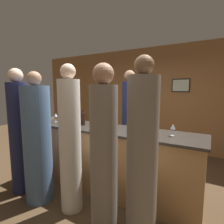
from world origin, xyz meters
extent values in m
plane|color=#4C3823|center=(0.00, 0.00, 0.00)|extent=(14.00, 14.00, 0.00)
cube|color=olive|center=(0.00, 2.49, 1.40)|extent=(8.00, 0.06, 2.80)
cube|color=black|center=(0.70, 2.45, 1.75)|extent=(0.44, 0.02, 0.34)
cube|color=#B7C6B2|center=(0.70, 2.44, 1.75)|extent=(0.39, 0.00, 0.29)
cube|color=#B27F4C|center=(0.00, 0.00, 0.50)|extent=(2.83, 0.63, 0.99)
cube|color=#332D28|center=(0.00, 0.00, 1.01)|extent=(2.89, 0.69, 0.04)
cylinder|color=#1E234C|center=(0.04, 0.72, 0.90)|extent=(0.29, 0.29, 1.80)
sphere|color=#A37556|center=(0.04, 0.72, 1.90)|extent=(0.21, 0.21, 0.21)
cylinder|color=gray|center=(0.84, -0.71, 0.89)|extent=(0.32, 0.32, 1.78)
sphere|color=brown|center=(0.84, -0.71, 1.87)|extent=(0.19, 0.19, 0.19)
cylinder|color=silver|center=(-0.17, -0.68, 0.88)|extent=(0.29, 0.29, 1.77)
sphere|color=beige|center=(-0.17, -0.68, 1.87)|extent=(0.20, 0.20, 0.20)
cylinder|color=gray|center=(0.44, -0.81, 0.84)|extent=(0.30, 0.30, 1.69)
sphere|color=#A37556|center=(0.44, -0.81, 1.80)|extent=(0.22, 0.22, 0.22)
cylinder|color=#1E234C|center=(-1.18, -0.75, 0.87)|extent=(0.30, 0.30, 1.75)
sphere|color=beige|center=(-1.18, -0.75, 1.85)|extent=(0.21, 0.21, 0.21)
cylinder|color=#4C6B93|center=(-0.74, -0.75, 0.85)|extent=(0.40, 0.40, 1.69)
sphere|color=#A37556|center=(-0.74, -0.75, 1.79)|extent=(0.20, 0.20, 0.20)
cylinder|color=black|center=(-0.50, -0.01, 1.13)|extent=(0.08, 0.08, 0.20)
cylinder|color=black|center=(-0.50, -0.01, 1.27)|extent=(0.03, 0.03, 0.07)
cylinder|color=black|center=(0.02, 0.22, 1.13)|extent=(0.08, 0.08, 0.21)
cylinder|color=black|center=(0.02, 0.22, 1.27)|extent=(0.03, 0.03, 0.08)
cylinder|color=silver|center=(0.63, -0.08, 1.03)|extent=(0.05, 0.05, 0.00)
cylinder|color=silver|center=(0.63, -0.08, 1.07)|extent=(0.01, 0.01, 0.08)
cone|color=silver|center=(0.63, -0.08, 1.15)|extent=(0.07, 0.07, 0.06)
cylinder|color=silver|center=(-1.13, -0.05, 1.03)|extent=(0.05, 0.05, 0.00)
cylinder|color=silver|center=(-1.13, -0.05, 1.08)|extent=(0.01, 0.01, 0.10)
cone|color=silver|center=(-1.13, -0.05, 1.16)|extent=(0.07, 0.07, 0.07)
cylinder|color=silver|center=(0.99, 0.02, 1.03)|extent=(0.05, 0.05, 0.00)
cylinder|color=silver|center=(0.99, 0.02, 1.08)|extent=(0.01, 0.01, 0.09)
cone|color=silver|center=(0.99, 0.02, 1.16)|extent=(0.06, 0.06, 0.07)
cylinder|color=silver|center=(-0.11, -0.04, 1.03)|extent=(0.05, 0.05, 0.00)
cylinder|color=silver|center=(-0.11, -0.04, 1.07)|extent=(0.01, 0.01, 0.08)
cone|color=silver|center=(-0.11, -0.04, 1.14)|extent=(0.08, 0.08, 0.07)
cylinder|color=silver|center=(0.02, -0.23, 1.03)|extent=(0.05, 0.05, 0.00)
cylinder|color=silver|center=(0.02, -0.23, 1.08)|extent=(0.01, 0.01, 0.09)
cone|color=silver|center=(0.02, -0.23, 1.15)|extent=(0.06, 0.06, 0.06)
cylinder|color=silver|center=(-0.08, -0.26, 1.03)|extent=(0.05, 0.05, 0.00)
cylinder|color=silver|center=(-0.08, -0.26, 1.07)|extent=(0.01, 0.01, 0.08)
cone|color=silver|center=(-0.08, -0.26, 1.14)|extent=(0.08, 0.08, 0.06)
camera|label=1|loc=(1.43, -2.34, 1.63)|focal=28.00mm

